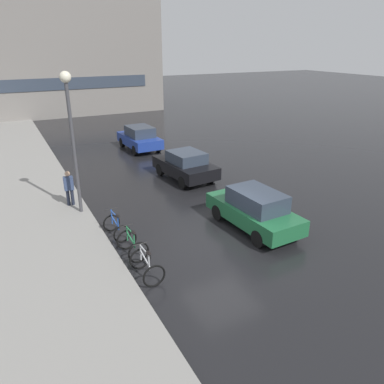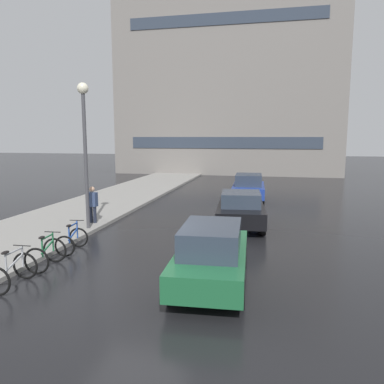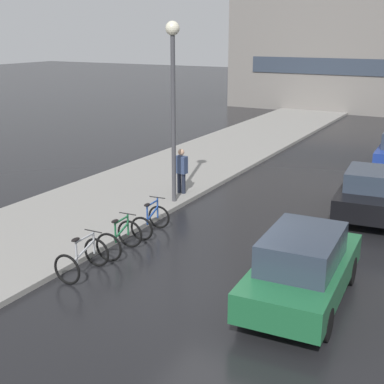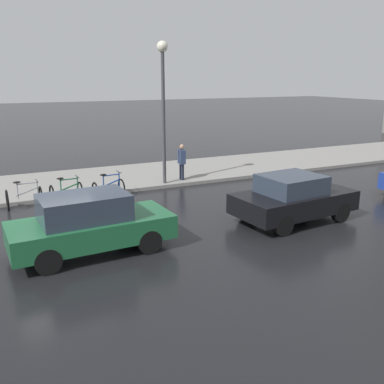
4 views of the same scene
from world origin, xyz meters
name	(u,v)px [view 2 (image 2 of 4)]	position (x,y,z in m)	size (l,w,h in m)	color
ground_plane	(138,288)	(0.00, 0.00, 0.00)	(140.00, 140.00, 0.00)	black
sidewalk_kerb	(98,206)	(-6.00, 10.00, 0.07)	(4.80, 60.00, 0.14)	gray
bicycle_nearest	(12,271)	(-3.14, -0.60, 0.41)	(0.77, 1.18, 1.00)	black
bicycle_second	(46,254)	(-3.11, 0.83, 0.42)	(0.83, 1.13, 1.00)	black
bicycle_third	(72,240)	(-3.18, 2.41, 0.39)	(0.78, 1.16, 0.98)	black
car_green	(212,255)	(1.78, 0.61, 0.80)	(1.94, 4.22, 1.60)	#1E6038
car_black	(241,209)	(1.99, 7.00, 0.76)	(2.25, 4.05, 1.51)	black
car_blue	(248,187)	(1.90, 13.75, 0.80)	(1.99, 3.98, 1.60)	navy
pedestrian	(93,204)	(-4.19, 5.92, 0.96)	(0.42, 0.27, 1.70)	#1E2333
streetlamp	(85,131)	(-3.95, 5.01, 3.98)	(0.44, 0.44, 5.83)	#424247
building_facade_main	(229,88)	(-1.46, 32.30, 8.92)	(22.57, 8.82, 17.85)	gray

